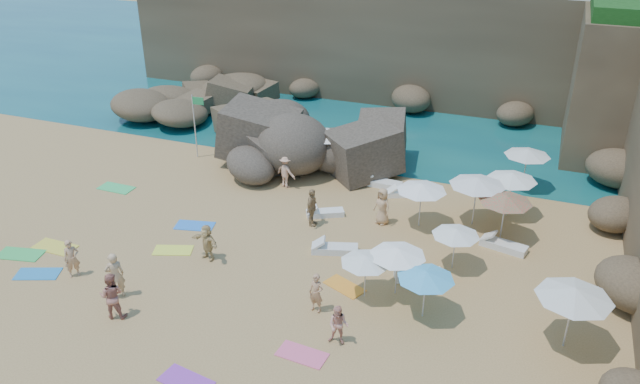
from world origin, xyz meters
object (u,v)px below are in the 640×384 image
(rock_outcrop, at_px, (316,171))
(person_stand_4, at_px, (382,206))
(lounger_0, at_px, (325,213))
(person_stand_0, at_px, (72,258))
(person_stand_2, at_px, (286,171))
(person_stand_1, at_px, (112,296))
(person_stand_6, at_px, (115,275))
(flag_pole, at_px, (196,118))
(person_stand_3, at_px, (312,208))
(parasol_1, at_px, (528,152))
(parasol_2, at_px, (422,187))
(parasol_0, at_px, (330,132))
(person_stand_5, at_px, (297,160))

(rock_outcrop, relative_size, person_stand_4, 4.64)
(lounger_0, bearing_deg, rock_outcrop, 87.64)
(person_stand_0, bearing_deg, person_stand_2, 16.80)
(lounger_0, height_order, person_stand_1, person_stand_1)
(lounger_0, height_order, person_stand_6, person_stand_6)
(rock_outcrop, bearing_deg, person_stand_2, -106.96)
(flag_pole, bearing_deg, person_stand_2, -15.54)
(person_stand_2, bearing_deg, person_stand_3, 148.40)
(parasol_1, bearing_deg, parasol_2, -125.71)
(parasol_0, bearing_deg, person_stand_4, -47.72)
(person_stand_3, bearing_deg, person_stand_2, 38.14)
(rock_outcrop, distance_m, person_stand_6, 13.87)
(person_stand_1, xyz_separation_m, person_stand_4, (7.32, 10.26, -0.03))
(person_stand_2, xyz_separation_m, person_stand_3, (2.76, -3.28, 0.02))
(person_stand_0, relative_size, person_stand_2, 0.91)
(person_stand_1, height_order, person_stand_5, person_stand_5)
(parasol_1, height_order, lounger_0, parasol_1)
(flag_pole, distance_m, person_stand_5, 6.48)
(rock_outcrop, relative_size, person_stand_2, 4.58)
(person_stand_0, bearing_deg, person_stand_5, 19.22)
(parasol_1, xyz_separation_m, person_stand_1, (-13.18, -16.48, -1.09))
(person_stand_6, bearing_deg, parasol_2, 176.98)
(person_stand_0, relative_size, person_stand_6, 0.85)
(person_stand_5, distance_m, person_stand_6, 12.75)
(lounger_0, bearing_deg, person_stand_1, -143.45)
(parasol_1, bearing_deg, person_stand_4, -133.33)
(flag_pole, xyz_separation_m, person_stand_2, (6.27, -1.74, -1.49))
(person_stand_1, relative_size, person_stand_2, 1.03)
(parasol_2, relative_size, person_stand_6, 1.18)
(person_stand_2, bearing_deg, parasol_1, -141.42)
(rock_outcrop, height_order, parasol_1, parasol_1)
(flag_pole, bearing_deg, parasol_2, -13.46)
(flag_pole, height_order, person_stand_4, flag_pole)
(lounger_0, relative_size, person_stand_0, 1.08)
(person_stand_4, bearing_deg, flag_pole, -171.58)
(person_stand_0, bearing_deg, parasol_0, 16.17)
(person_stand_5, bearing_deg, parasol_1, 25.28)
(rock_outcrop, distance_m, person_stand_0, 14.13)
(parasol_1, distance_m, person_stand_2, 12.43)
(lounger_0, height_order, person_stand_2, person_stand_2)
(parasol_1, xyz_separation_m, person_stand_6, (-13.85, -15.41, -1.05))
(parasol_0, height_order, person_stand_1, parasol_0)
(parasol_0, bearing_deg, lounger_0, -72.55)
(person_stand_2, distance_m, person_stand_4, 6.07)
(person_stand_2, bearing_deg, flag_pole, 2.82)
(person_stand_1, bearing_deg, person_stand_4, -144.99)
(flag_pole, relative_size, person_stand_3, 2.04)
(parasol_1, height_order, person_stand_1, parasol_1)
(lounger_0, bearing_deg, parasol_1, 8.23)
(parasol_0, xyz_separation_m, person_stand_0, (-6.20, -13.40, -1.41))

